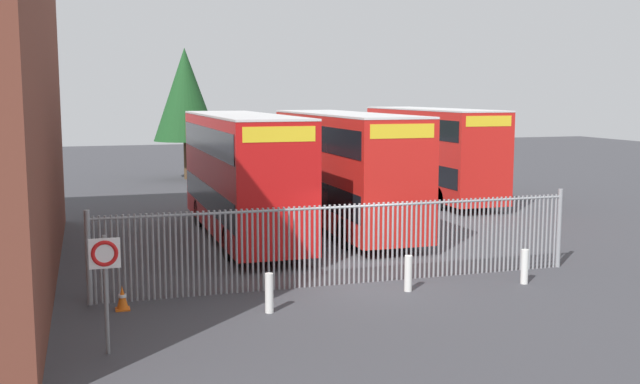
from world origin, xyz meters
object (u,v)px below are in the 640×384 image
Objects in this scene: bollard_near_right at (525,267)px; double_decker_bus_behind_fence_left at (344,166)px; double_decker_bus_near_gate at (242,171)px; speed_limit_sign_post at (105,267)px; bollard_near_left at (269,293)px; bollard_center_front at (408,273)px; traffic_cone_by_gate at (122,298)px; double_decker_bus_behind_fence_right at (431,150)px.

double_decker_bus_behind_fence_left is at bearing 102.31° from bollard_near_right.
double_decker_bus_near_gate reaches higher than speed_limit_sign_post.
speed_limit_sign_post is at bearing -114.32° from double_decker_bus_near_gate.
bollard_near_left is 0.40× the size of speed_limit_sign_post.
double_decker_bus_near_gate is at bearing 125.00° from bollard_near_right.
traffic_cone_by_gate is (-7.22, 0.49, -0.19)m from bollard_center_front.
double_decker_bus_near_gate reaches higher than bollard_near_left.
double_decker_bus_behind_fence_right is (6.77, 6.53, 0.00)m from double_decker_bus_behind_fence_left.
double_decker_bus_near_gate reaches higher than bollard_center_front.
double_decker_bus_behind_fence_left is 4.50× the size of speed_limit_sign_post.
bollard_near_left and bollard_center_front have the same top height.
double_decker_bus_behind_fence_right is 21.54m from traffic_cone_by_gate.
bollard_near_right is (-4.77, -15.71, -1.95)m from double_decker_bus_behind_fence_right.
speed_limit_sign_post reaches higher than traffic_cone_by_gate.
bollard_near_left is at bearing -126.50° from double_decker_bus_behind_fence_right.
double_decker_bus_near_gate is 1.00× the size of double_decker_bus_behind_fence_right.
traffic_cone_by_gate is (-4.53, -7.88, -2.13)m from double_decker_bus_near_gate.
double_decker_bus_behind_fence_right is 11.38× the size of bollard_center_front.
double_decker_bus_near_gate is 10.68m from bollard_near_right.
bollard_center_front is 7.24m from traffic_cone_by_gate.
double_decker_bus_near_gate is 12.92m from double_decker_bus_behind_fence_right.
bollard_near_left is 1.61× the size of traffic_cone_by_gate.
double_decker_bus_behind_fence_left is 18.32× the size of traffic_cone_by_gate.
bollard_center_front is (2.69, -8.37, -1.95)m from double_decker_bus_near_gate.
double_decker_bus_behind_fence_left is at bearing -136.01° from double_decker_bus_behind_fence_right.
speed_limit_sign_post is at bearing -161.22° from bollard_center_front.
traffic_cone_by_gate is at bearing 176.14° from bollard_center_front.
double_decker_bus_near_gate is 9.34m from traffic_cone_by_gate.
double_decker_bus_behind_fence_left is 11.38× the size of bollard_center_front.
bollard_near_left is at bearing -168.71° from bollard_center_front.
double_decker_bus_behind_fence_left is 9.59m from bollard_near_right.
double_decker_bus_behind_fence_right reaches higher than speed_limit_sign_post.
double_decker_bus_behind_fence_right is 23.98m from speed_limit_sign_post.
bollard_near_right is at bearing -106.89° from double_decker_bus_behind_fence_right.
double_decker_bus_behind_fence_left is 1.00× the size of double_decker_bus_behind_fence_right.
bollard_near_left is 1.00× the size of bollard_near_right.
double_decker_bus_behind_fence_right is 16.53m from bollard_near_right.
double_decker_bus_near_gate is at bearing -146.66° from double_decker_bus_behind_fence_right.
double_decker_bus_behind_fence_left is 11.38× the size of bollard_near_left.
double_decker_bus_near_gate is 18.32× the size of traffic_cone_by_gate.
bollard_center_front is at bearing -3.86° from traffic_cone_by_gate.
speed_limit_sign_post is (-10.98, -2.36, 1.30)m from bollard_near_right.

